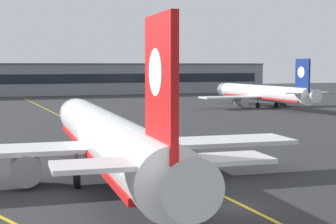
% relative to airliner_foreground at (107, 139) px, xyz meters
% --- Properties ---
extents(ground_plane, '(400.00, 400.00, 0.00)m').
position_rel_airliner_foreground_xyz_m(ground_plane, '(5.79, -10.26, -3.37)').
color(ground_plane, '#2D2D30').
extents(taxiway_centreline, '(4.62, 179.96, 0.01)m').
position_rel_airliner_foreground_xyz_m(taxiway_centreline, '(5.79, 19.74, -3.37)').
color(taxiway_centreline, yellow).
rests_on(taxiway_centreline, ground).
extents(taxiway_lead_in_stripe, '(22.44, 55.87, 0.01)m').
position_rel_airliner_foreground_xyz_m(taxiway_lead_in_stripe, '(-8.21, -8.26, -3.37)').
color(taxiway_lead_in_stripe, yellow).
rests_on(taxiway_lead_in_stripe, ground).
extents(airliner_foreground, '(32.24, 41.52, 11.65)m').
position_rel_airliner_foreground_xyz_m(airliner_foreground, '(0.00, 0.00, 0.00)').
color(airliner_foreground, white).
rests_on(airliner_foreground, ground).
extents(airliner_background, '(28.48, 36.76, 10.32)m').
position_rel_airliner_foreground_xyz_m(airliner_background, '(49.26, 60.51, -0.38)').
color(airliner_background, white).
rests_on(airliner_background, ground).
extents(safety_cone_by_nose_gear, '(0.44, 0.44, 0.55)m').
position_rel_airliner_foreground_xyz_m(safety_cone_by_nose_gear, '(0.59, 15.41, -3.11)').
color(safety_cone_by_nose_gear, orange).
rests_on(safety_cone_by_nose_gear, ground).
extents(terminal_building, '(155.59, 12.40, 9.68)m').
position_rel_airliner_foreground_xyz_m(terminal_building, '(5.91, 125.65, 1.48)').
color(terminal_building, gray).
rests_on(terminal_building, ground).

